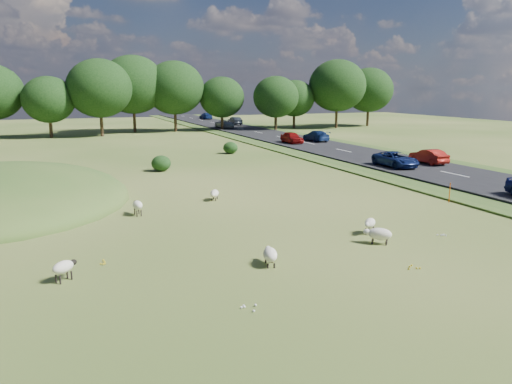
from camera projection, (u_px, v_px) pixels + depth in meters
ground at (163, 170)px, 41.91m from camera, size 160.00×160.00×0.00m
road at (316, 146)px, 58.24m from camera, size 8.00×150.00×0.25m
treeline at (105, 89)px, 72.41m from camera, size 96.28×14.66×11.70m
shrubs at (118, 156)px, 45.18m from camera, size 25.72×10.46×1.32m
marker_post at (450, 193)px, 29.65m from camera, size 0.06×0.06×1.20m
sheep_0 at (379, 234)px, 21.77m from camera, size 1.19×1.11×0.72m
sheep_1 at (270, 254)px, 19.13m from camera, size 0.78×1.26×0.70m
sheep_2 at (370, 223)px, 23.25m from camera, size 1.00×0.90×0.74m
sheep_3 at (214, 194)px, 30.32m from camera, size 0.86×1.16×0.65m
sheep_4 at (64, 267)px, 17.53m from camera, size 0.99×0.92×0.75m
sheep_5 at (137, 205)px, 26.68m from camera, size 0.55×1.12×0.80m
car_0 at (206, 116)px, 106.76m from camera, size 1.89×4.65×1.35m
car_1 at (429, 156)px, 43.48m from camera, size 1.34×3.83×1.26m
car_2 at (225, 124)px, 83.22m from camera, size 2.17×4.71×1.31m
car_4 at (235, 121)px, 89.80m from camera, size 1.49×4.26×1.40m
car_5 at (396, 159)px, 41.72m from camera, size 2.06×4.47×1.24m
car_6 at (316, 136)px, 62.08m from camera, size 1.83×4.50×1.31m
car_7 at (292, 137)px, 59.84m from camera, size 1.59×3.96×1.35m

